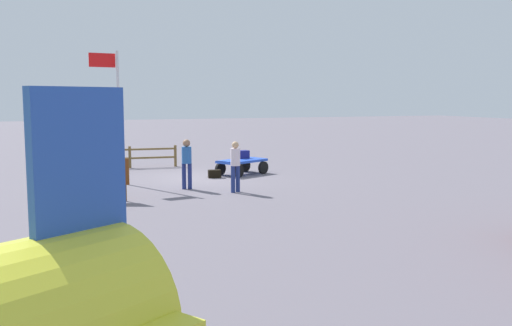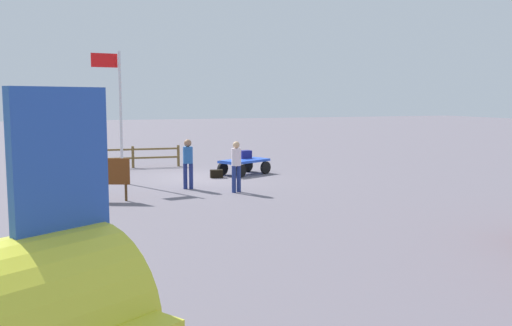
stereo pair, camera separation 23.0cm
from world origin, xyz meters
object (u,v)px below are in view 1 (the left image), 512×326
Objects in this scene: luggage_cart at (242,164)px; flagpole at (115,105)px; worker_lead at (235,163)px; worker_trailing at (187,160)px; suitcase_olive at (243,154)px; suitcase_maroon at (214,174)px; signboard at (108,174)px.

luggage_cart is 5.67m from flagpole.
worker_trailing is (1.33, -1.23, 0.03)m from worker_lead.
suitcase_olive is at bearing -112.69° from worker_lead.
worker_trailing is at bearing -42.70° from worker_lead.
worker_trailing is at bearing 53.77° from suitcase_maroon.
luggage_cart is at bearing -112.42° from worker_lead.
luggage_cart is at bearing -158.30° from suitcase_maroon.
luggage_cart is 7.17m from signboard.
suitcase_maroon is 0.31× the size of worker_trailing.
worker_trailing is 3.11m from signboard.
signboard is at bearing 36.05° from luggage_cart.
signboard is at bearing 2.09° from worker_lead.
signboard is at bearing 78.72° from flagpole.
flagpole is 4.13m from signboard.
suitcase_maroon is at bearing -177.74° from flagpole.
suitcase_olive is 0.31× the size of worker_trailing.
worker_trailing is (3.21, 3.26, 0.24)m from suitcase_olive.
flagpole is (5.08, 0.67, 2.41)m from luggage_cart.
worker_trailing reaches higher than suitcase_olive.
suitcase_maroon is 5.83m from signboard.
luggage_cart is 1.37× the size of worker_lead.
worker_lead reaches higher than luggage_cart.
worker_lead is (1.68, 4.06, 0.54)m from luggage_cart.
signboard is at bearing 26.46° from worker_trailing.
suitcase_maroon is at bearing 21.70° from luggage_cart.
luggage_cart is 1.78× the size of signboard.
worker_lead is 5.16m from flagpole.
worker_trailing is 3.52m from flagpole.
worker_lead is 0.99× the size of worker_trailing.
worker_trailing reaches higher than worker_lead.
signboard is at bearing 39.54° from suitcase_maroon.
worker_trailing is at bearing 133.84° from flagpole.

